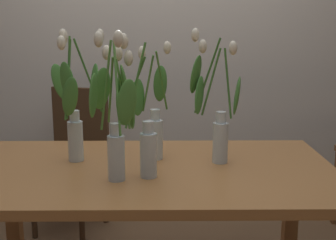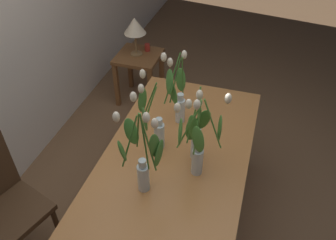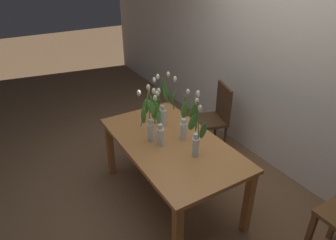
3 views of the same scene
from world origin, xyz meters
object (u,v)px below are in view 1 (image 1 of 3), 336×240
at_px(tulip_vase_3, 74,108).
at_px(dining_chair, 74,151).
at_px(tulip_vase_1, 154,120).
at_px(tulip_vase_0, 140,131).
at_px(dining_table, 150,187).
at_px(tulip_vase_4, 115,122).
at_px(tulip_vase_2, 216,115).

relative_size(tulip_vase_3, dining_chair, 0.63).
bearing_deg(tulip_vase_1, tulip_vase_0, -99.34).
xyz_separation_m(dining_table, tulip_vase_4, (-0.13, -0.15, 0.32)).
relative_size(tulip_vase_0, tulip_vase_4, 0.98).
xyz_separation_m(tulip_vase_1, tulip_vase_2, (0.28, -0.07, 0.04)).
relative_size(tulip_vase_1, tulip_vase_2, 0.90).
height_order(dining_table, dining_chair, dining_chair).
xyz_separation_m(tulip_vase_4, dining_chair, (-0.40, 1.16, -0.45)).
bearing_deg(tulip_vase_4, tulip_vase_2, 29.24).
distance_m(tulip_vase_0, tulip_vase_3, 0.38).
relative_size(tulip_vase_0, tulip_vase_1, 1.08).
distance_m(tulip_vase_2, dining_chair, 1.31).
distance_m(dining_table, tulip_vase_0, 0.31).
bearing_deg(dining_chair, tulip_vase_3, -77.65).
bearing_deg(tulip_vase_3, tulip_vase_2, -1.84).
bearing_deg(tulip_vase_3, tulip_vase_0, -36.99).
xyz_separation_m(tulip_vase_2, tulip_vase_3, (-0.62, 0.02, 0.03)).
bearing_deg(dining_table, tulip_vase_0, -103.73).
bearing_deg(tulip_vase_2, dining_chair, 131.67).
height_order(tulip_vase_0, dining_chair, tulip_vase_0).
xyz_separation_m(tulip_vase_0, tulip_vase_2, (0.32, 0.21, 0.02)).
height_order(tulip_vase_0, tulip_vase_1, tulip_vase_0).
bearing_deg(tulip_vase_1, tulip_vase_4, -115.06).
xyz_separation_m(tulip_vase_0, tulip_vase_3, (-0.30, 0.23, 0.05)).
height_order(dining_table, tulip_vase_4, tulip_vase_4).
distance_m(tulip_vase_1, tulip_vase_3, 0.36).
distance_m(tulip_vase_1, dining_chair, 1.09).
bearing_deg(tulip_vase_4, tulip_vase_3, 128.70).
relative_size(dining_table, tulip_vase_4, 2.74).
bearing_deg(dining_chair, tulip_vase_2, -48.33).
distance_m(tulip_vase_3, tulip_vase_4, 0.33).
relative_size(dining_table, tulip_vase_0, 2.80).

